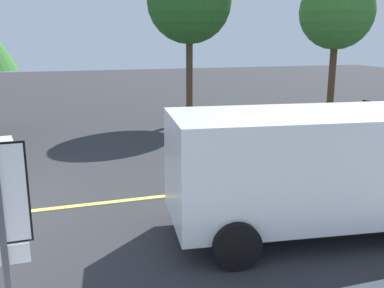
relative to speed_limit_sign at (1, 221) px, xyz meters
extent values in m
cube|color=#E0D14C|center=(1.83, 4.74, -1.76)|extent=(28.00, 0.16, 0.01)
cube|color=#4C4C51|center=(0.00, 0.00, -0.51)|extent=(0.06, 0.06, 2.50)
cube|color=white|center=(0.00, 0.00, -0.35)|extent=(0.45, 0.03, 0.20)
cube|color=white|center=(4.91, 2.17, -0.47)|extent=(5.41, 2.64, 1.82)
cube|color=black|center=(2.85, 2.43, -0.07)|extent=(0.39, 1.85, 0.80)
cylinder|color=black|center=(3.03, 1.40, -1.38)|extent=(0.79, 0.35, 0.76)
cylinder|color=black|center=(3.28, 3.38, -1.38)|extent=(0.79, 0.35, 0.76)
cylinder|color=black|center=(6.79, 2.94, -1.38)|extent=(0.79, 0.35, 0.76)
cylinder|color=black|center=(9.01, 6.55, -1.44)|extent=(0.66, 0.29, 0.64)
cylinder|color=#513823|center=(12.26, 12.25, 0.06)|extent=(0.30, 0.30, 3.64)
sphere|color=#387A2D|center=(12.26, 12.25, 2.74)|extent=(3.14, 3.14, 3.14)
cylinder|color=#513823|center=(5.99, 13.15, 0.21)|extent=(0.28, 0.28, 3.94)
sphere|color=#286023|center=(5.99, 13.15, 3.11)|extent=(3.39, 3.39, 3.39)
camera|label=1|loc=(0.54, -4.15, 1.67)|focal=40.76mm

